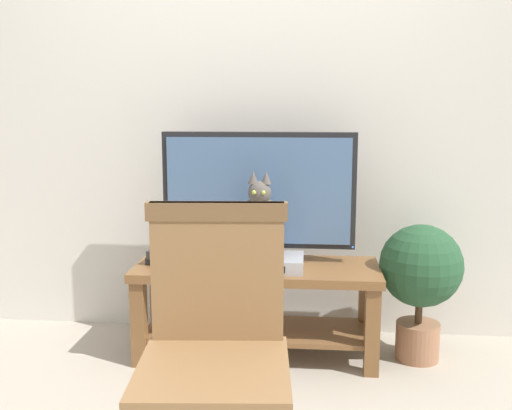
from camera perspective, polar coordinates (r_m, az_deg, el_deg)
The scene contains 9 objects.
ground_plane at distance 2.70m, azimuth -2.27°, elevation -18.65°, with size 12.00×12.00×0.00m, color #ADA393.
back_wall at distance 3.34m, azimuth -0.21°, elevation 11.71°, with size 7.00×0.12×2.80m, color silver.
tv_stand at distance 3.06m, azimuth 0.09°, elevation -8.39°, with size 1.23×0.46×0.48m.
tv at distance 3.04m, azimuth 0.26°, elevation 1.06°, with size 0.99×0.20×0.67m.
media_box at distance 2.95m, azimuth 0.43°, elevation -5.49°, with size 0.42×0.26×0.07m.
cat at distance 2.89m, azimuth 0.43°, elevation -2.02°, with size 0.24×0.37×0.43m.
wooden_chair at distance 1.91m, azimuth -3.94°, elevation -12.29°, with size 0.49×0.50×0.97m.
book_stack at distance 3.08m, azimuth -8.16°, elevation -4.81°, with size 0.24×0.20×0.08m.
potted_plant at distance 3.09m, azimuth 15.47°, elevation -6.49°, with size 0.41×0.41×0.69m.
Camera 1 is at (0.32, -2.36, 1.28)m, focal length 41.77 mm.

